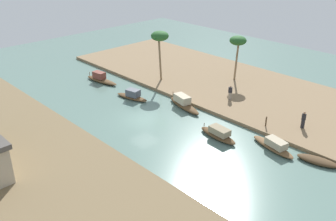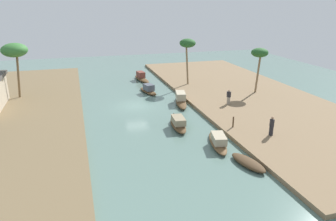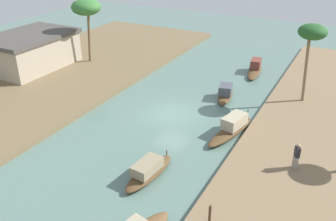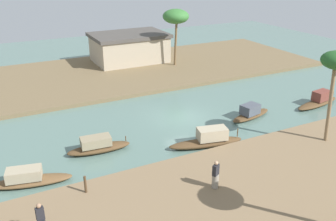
{
  "view_description": "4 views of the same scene",
  "coord_description": "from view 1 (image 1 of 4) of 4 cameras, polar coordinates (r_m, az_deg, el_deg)",
  "views": [
    {
      "loc": [
        -27.09,
        22.42,
        17.48
      ],
      "look_at": [
        -1.22,
        -2.33,
        0.69
      ],
      "focal_mm": 40.31,
      "sensor_mm": 36.0,
      "label": 1
    },
    {
      "loc": [
        -34.85,
        6.35,
        11.48
      ],
      "look_at": [
        -4.7,
        -2.44,
        0.73
      ],
      "focal_mm": 34.07,
      "sensor_mm": 36.0,
      "label": 2
    },
    {
      "loc": [
        -22.73,
        -11.76,
        13.23
      ],
      "look_at": [
        -0.92,
        -0.11,
        0.77
      ],
      "focal_mm": 38.79,
      "sensor_mm": 36.0,
      "label": 3
    },
    {
      "loc": [
        -13.43,
        -24.14,
        12.27
      ],
      "look_at": [
        -1.29,
        -0.01,
        0.88
      ],
      "focal_mm": 38.9,
      "sensor_mm": 36.0,
      "label": 4
    }
  ],
  "objects": [
    {
      "name": "person_on_near_bank",
      "position": [
        38.74,
        19.76,
        -1.52
      ],
      "size": [
        0.4,
        0.4,
        1.71
      ],
      "rotation": [
        0.0,
        0.0,
        3.27
      ],
      "color": "#232328",
      "rests_on": "riverbank_left"
    },
    {
      "name": "sampan_foreground",
      "position": [
        35.8,
        7.63,
        -3.54
      ],
      "size": [
        4.39,
        1.55,
        1.14
      ],
      "rotation": [
        0.0,
        0.0,
        -0.09
      ],
      "color": "brown",
      "rests_on": "river_water"
    },
    {
      "name": "sampan_with_tall_canopy",
      "position": [
        41.76,
        2.37,
        1.11
      ],
      "size": [
        5.48,
        2.27,
        1.35
      ],
      "rotation": [
        0.0,
        0.0,
        -0.21
      ],
      "color": "brown",
      "rests_on": "river_water"
    },
    {
      "name": "person_by_mooring",
      "position": [
        43.4,
        9.38,
        2.58
      ],
      "size": [
        0.51,
        0.51,
        1.69
      ],
      "rotation": [
        0.0,
        0.0,
        0.5
      ],
      "color": "gray",
      "rests_on": "riverbank_left"
    },
    {
      "name": "sampan_near_left_bank",
      "position": [
        34.29,
        21.65,
        -7.07
      ],
      "size": [
        3.59,
        1.9,
        0.47
      ],
      "rotation": [
        0.0,
        0.0,
        0.21
      ],
      "color": "#47331E",
      "rests_on": "river_water"
    },
    {
      "name": "riverbank_right",
      "position": [
        33.22,
        -22.7,
        -8.47
      ],
      "size": [
        46.36,
        15.9,
        0.37
      ],
      "primitive_type": "cube",
      "color": "brown",
      "rests_on": "ground"
    },
    {
      "name": "riverbank_left",
      "position": [
        48.61,
        9.05,
        3.95
      ],
      "size": [
        46.36,
        15.9,
        0.37
      ],
      "primitive_type": "cube",
      "color": "#846B4C",
      "rests_on": "ground"
    },
    {
      "name": "river_water",
      "position": [
        39.27,
        -3.69,
        -1.37
      ],
      "size": [
        74.45,
        74.45,
        0.0
      ],
      "primitive_type": "plane",
      "color": "slate",
      "rests_on": "ground"
    },
    {
      "name": "palm_tree_left_near",
      "position": [
        48.55,
        10.53,
        10.19
      ],
      "size": [
        2.11,
        2.11,
        5.68
      ],
      "color": "#7F6647",
      "rests_on": "riverbank_left"
    },
    {
      "name": "palm_tree_left_far",
      "position": [
        47.33,
        -1.25,
        11.02
      ],
      "size": [
        2.21,
        2.21,
        6.36
      ],
      "color": "#7F6647",
      "rests_on": "riverbank_left"
    },
    {
      "name": "sampan_midstream",
      "position": [
        49.91,
        -10.11,
        4.75
      ],
      "size": [
        5.38,
        1.91,
        1.31
      ],
      "rotation": [
        0.0,
        0.0,
        0.14
      ],
      "color": "brown",
      "rests_on": "river_water"
    },
    {
      "name": "sampan_with_red_awning",
      "position": [
        35.01,
        15.72,
        -5.12
      ],
      "size": [
        4.83,
        2.16,
        1.08
      ],
      "rotation": [
        0.0,
        0.0,
        -0.22
      ],
      "color": "brown",
      "rests_on": "river_water"
    },
    {
      "name": "sampan_downstream_large",
      "position": [
        44.15,
        -5.41,
        2.28
      ],
      "size": [
        4.42,
        2.06,
        1.18
      ],
      "rotation": [
        0.0,
        0.0,
        0.22
      ],
      "color": "brown",
      "rests_on": "river_water"
    },
    {
      "name": "mooring_post",
      "position": [
        38.06,
        14.61,
        -1.62
      ],
      "size": [
        0.14,
        0.14,
        1.02
      ],
      "primitive_type": "cylinder",
      "color": "#4C3823",
      "rests_on": "riverbank_left"
    }
  ]
}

